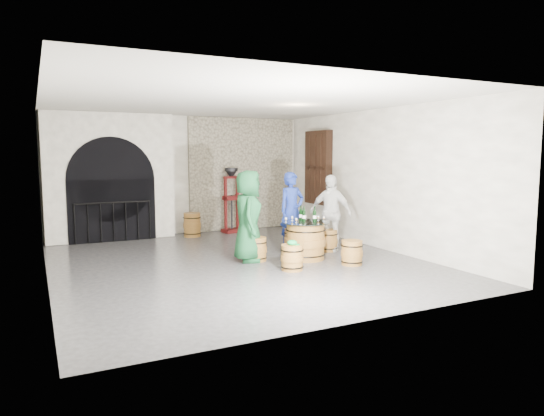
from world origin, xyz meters
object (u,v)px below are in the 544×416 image
barrel_stool_near_left (292,258)px  wine_bottle_right (301,214)px  wine_bottle_center (315,216)px  side_barrel (192,225)px  person_white (330,213)px  corking_press (232,195)px  person_green (248,216)px  barrel_stool_left (256,249)px  barrel_stool_right (328,240)px  person_blue (292,210)px  barrel_stool_near_right (352,253)px  barrel_stool_far (293,239)px  barrel_table (305,241)px  wine_bottle_left (304,215)px

barrel_stool_near_left → wine_bottle_right: size_ratio=1.49×
wine_bottle_center → side_barrel: bearing=111.2°
person_white → corking_press: bearing=165.9°
person_green → wine_bottle_center: bearing=-85.9°
barrel_stool_left → side_barrel: bearing=95.3°
person_white → barrel_stool_right: bearing=-91.9°
barrel_stool_left → person_blue: size_ratio=0.28×
barrel_stool_right → person_blue: size_ratio=0.28×
person_blue → barrel_stool_near_right: bearing=-88.6°
barrel_stool_far → barrel_stool_near_left: bearing=-119.6°
barrel_table → person_white: person_white is taller
barrel_stool_near_left → wine_bottle_right: (0.71, 0.92, 0.67)m
corking_press → barrel_stool_near_right: bearing=-91.4°
wine_bottle_center → wine_bottle_left: bearing=148.5°
barrel_stool_right → person_blue: person_blue is taller
barrel_stool_right → wine_bottle_left: (-0.91, -0.48, 0.67)m
barrel_table → barrel_stool_right: bearing=29.7°
barrel_table → wine_bottle_left: 0.53m
person_blue → wine_bottle_center: (-0.14, -1.24, 0.03)m
barrel_stool_right → person_white: size_ratio=0.28×
barrel_stool_right → side_barrel: size_ratio=0.77×
person_green → wine_bottle_right: (1.13, -0.16, -0.01)m
barrel_stool_near_right → barrel_stool_near_left: same height
person_blue → wine_bottle_left: 1.17m
wine_bottle_left → side_barrel: (-1.28, 3.66, -0.60)m
side_barrel → corking_press: size_ratio=0.35×
barrel_stool_near_left → wine_bottle_left: size_ratio=1.49×
wine_bottle_center → corking_press: size_ratio=0.18×
barrel_table → person_green: person_green is taller
barrel_stool_left → wine_bottle_center: 1.38m
barrel_stool_far → person_blue: person_blue is taller
person_white → corking_press: (-1.06, 3.34, 0.19)m
wine_bottle_left → person_green: bearing=164.1°
side_barrel → barrel_stool_near_right: bearing=-67.8°
wine_bottle_right → wine_bottle_center: bearing=-58.3°
person_green → wine_bottle_center: (1.30, -0.43, -0.01)m
barrel_stool_near_right → barrel_stool_far: bearing=99.0°
wine_bottle_left → wine_bottle_center: size_ratio=1.00×
barrel_stool_right → person_white: 0.62m
barrel_stool_right → barrel_stool_near_right: 1.41m
barrel_stool_right → corking_press: bearing=106.2°
wine_bottle_left → corking_press: 3.87m
barrel_stool_near_right → person_blue: (-0.25, 2.01, 0.64)m
barrel_stool_near_left → person_white: person_white is taller
person_green → person_blue: (1.44, 0.80, -0.04)m
barrel_stool_right → side_barrel: side_barrel is taller
person_green → wine_bottle_left: size_ratio=5.70×
barrel_stool_right → barrel_stool_near_right: same height
barrel_stool_left → person_blue: person_blue is taller
barrel_table → barrel_stool_near_right: 1.04m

